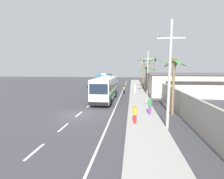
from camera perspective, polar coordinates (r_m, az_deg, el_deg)
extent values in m
plane|color=#3A3A3F|center=(17.95, -11.67, -8.59)|extent=(160.00, 160.00, 0.00)
cube|color=#999993|center=(26.82, 9.37, -3.18)|extent=(3.20, 90.00, 0.14)
cube|color=white|center=(11.31, -25.00, -18.73)|extent=(0.16, 2.00, 0.01)
cube|color=white|center=(14.63, -16.40, -12.36)|extent=(0.16, 2.00, 0.01)
cube|color=white|center=(18.26, -11.32, -8.30)|extent=(0.16, 2.00, 0.01)
cube|color=white|center=(22.05, -8.02, -5.57)|extent=(0.16, 2.00, 0.01)
cube|color=white|center=(25.92, -5.71, -3.63)|extent=(0.16, 2.00, 0.01)
cube|color=white|center=(29.84, -4.01, -2.20)|extent=(0.16, 2.00, 0.01)
cube|color=white|center=(33.80, -2.71, -1.09)|extent=(0.16, 2.00, 0.01)
cube|color=white|center=(37.78, -1.68, -0.22)|extent=(0.16, 2.00, 0.01)
cube|color=white|center=(41.78, -0.85, 0.48)|extent=(0.16, 2.00, 0.01)
cube|color=white|center=(45.79, -0.17, 1.06)|extent=(0.16, 2.00, 0.01)
cube|color=white|center=(49.81, 0.41, 1.55)|extent=(0.16, 2.00, 0.01)
cube|color=white|center=(53.83, 0.90, 1.96)|extent=(0.16, 2.00, 0.01)
cube|color=white|center=(57.87, 1.32, 2.32)|extent=(0.16, 2.00, 0.01)
cube|color=white|center=(61.90, 1.69, 2.63)|extent=(0.16, 2.00, 0.01)
cube|color=white|center=(65.95, 2.01, 2.90)|extent=(0.16, 2.00, 0.01)
cube|color=white|center=(31.80, 3.16, -1.62)|extent=(0.14, 70.00, 0.01)
cube|color=#9E998E|center=(30.98, 16.14, 0.25)|extent=(0.24, 60.00, 2.54)
cube|color=white|center=(25.30, -2.28, 0.53)|extent=(2.54, 10.73, 3.06)
cube|color=#192333|center=(25.44, -2.22, 1.78)|extent=(2.57, 9.87, 0.98)
cube|color=#192333|center=(20.05, -4.65, 0.12)|extent=(2.30, 0.11, 1.29)
cube|color=#1E843D|center=(25.39, -2.27, -1.01)|extent=(2.58, 10.52, 0.55)
cube|color=black|center=(20.26, -4.65, -4.95)|extent=(2.45, 0.17, 0.44)
cube|color=#B7B7B7|center=(26.49, -1.85, 4.46)|extent=(1.39, 2.36, 0.28)
cube|color=black|center=(20.00, -0.51, 0.79)|extent=(0.12, 0.08, 0.36)
cube|color=black|center=(20.55, -8.46, 0.88)|extent=(0.12, 0.08, 0.36)
cylinder|color=black|center=(21.68, -0.60, -4.32)|extent=(0.32, 1.04, 1.04)
cylinder|color=black|center=(22.12, -6.93, -4.14)|extent=(0.32, 1.04, 1.04)
cylinder|color=black|center=(28.50, 1.18, -1.57)|extent=(0.32, 1.04, 1.04)
cylinder|color=black|center=(28.84, -3.68, -1.48)|extent=(0.32, 1.04, 1.04)
cube|color=#2366A8|center=(46.40, -2.38, 3.45)|extent=(2.52, 11.35, 2.96)
cube|color=#192333|center=(46.17, -2.42, 4.07)|extent=(2.55, 10.44, 0.95)
cube|color=#192333|center=(51.93, -1.41, 4.33)|extent=(2.27, 0.11, 1.24)
cube|color=orange|center=(46.44, -2.38, 2.63)|extent=(2.56, 11.12, 0.53)
cube|color=black|center=(52.13, -1.39, 2.44)|extent=(2.42, 0.17, 0.44)
cube|color=#B7B7B7|center=(44.92, -2.67, 5.39)|extent=(1.37, 2.50, 0.28)
cube|color=black|center=(51.93, -2.99, 4.56)|extent=(0.12, 0.08, 0.36)
cube|color=black|center=(51.53, 0.11, 4.55)|extent=(0.12, 0.08, 0.36)
cylinder|color=black|center=(50.60, -3.02, 2.21)|extent=(0.33, 1.04, 1.04)
cylinder|color=black|center=(50.25, -0.31, 2.19)|extent=(0.33, 1.04, 1.04)
cylinder|color=black|center=(43.38, -4.65, 1.39)|extent=(0.33, 1.04, 1.04)
cylinder|color=black|center=(42.97, -1.48, 1.35)|extent=(0.33, 1.04, 1.04)
cylinder|color=black|center=(32.38, 4.03, -0.94)|extent=(0.13, 0.60, 0.60)
cylinder|color=black|center=(33.72, 4.26, -0.62)|extent=(0.15, 0.61, 0.60)
cube|color=black|center=(32.97, 4.14, -0.41)|extent=(0.30, 1.11, 0.36)
cube|color=black|center=(33.24, 4.20, 0.00)|extent=(0.27, 0.61, 0.12)
cylinder|color=gray|center=(32.46, 4.06, -0.38)|extent=(0.08, 0.32, 0.67)
cylinder|color=black|center=(32.50, 4.08, 0.41)|extent=(0.56, 0.07, 0.04)
sphere|color=#EAEACC|center=(32.40, 4.06, 0.14)|extent=(0.14, 0.14, 0.14)
cylinder|color=gold|center=(33.16, 4.19, 0.47)|extent=(0.32, 0.32, 0.56)
sphere|color=black|center=(33.11, 4.20, 1.17)|extent=(0.26, 0.26, 0.26)
cylinder|color=red|center=(14.64, 7.88, -10.00)|extent=(0.28, 0.28, 0.76)
cylinder|color=gold|center=(14.45, 7.93, -7.40)|extent=(0.36, 0.36, 0.60)
sphere|color=#9E704C|center=(14.36, 7.96, -5.80)|extent=(0.25, 0.25, 0.25)
cylinder|color=beige|center=(32.30, 7.82, -0.59)|extent=(0.28, 0.28, 0.79)
cylinder|color=beige|center=(32.21, 7.84, 0.66)|extent=(0.36, 0.36, 0.62)
sphere|color=beige|center=(32.17, 7.85, 1.39)|extent=(0.23, 0.23, 0.23)
cylinder|color=#75388E|center=(17.66, 12.86, -7.02)|extent=(0.28, 0.28, 0.84)
cylinder|color=#2D7A47|center=(17.49, 12.93, -4.63)|extent=(0.36, 0.36, 0.66)
sphere|color=#9E704C|center=(17.41, 12.97, -3.27)|extent=(0.20, 0.20, 0.20)
cylinder|color=#9E9E99|center=(13.73, 19.09, 4.37)|extent=(0.24, 0.24, 8.49)
cube|color=#9E9E99|center=(13.92, 19.59, 16.27)|extent=(2.09, 0.12, 0.12)
cylinder|color=#4C4742|center=(13.79, 16.06, 17.00)|extent=(0.08, 0.08, 0.16)
cylinder|color=#4C4742|center=(14.13, 23.06, 16.46)|extent=(0.08, 0.08, 0.16)
cylinder|color=#9E9E99|center=(31.59, 12.14, 5.54)|extent=(0.24, 0.24, 8.08)
cube|color=#9E9E99|center=(31.63, 12.27, 10.25)|extent=(2.12, 0.12, 0.12)
cylinder|color=#4C4742|center=(31.58, 10.71, 10.51)|extent=(0.08, 0.08, 0.16)
cylinder|color=#4C4742|center=(31.73, 13.83, 10.42)|extent=(0.08, 0.08, 0.16)
cylinder|color=#9E9E99|center=(31.54, 10.71, 8.95)|extent=(1.66, 0.09, 0.09)
cube|color=#4C4C51|center=(31.49, 9.19, 8.88)|extent=(0.44, 0.24, 0.14)
cylinder|color=brown|center=(34.37, 11.68, 3.08)|extent=(0.29, 0.29, 4.99)
ellipsoid|color=#28702D|center=(34.48, 13.50, 6.83)|extent=(2.14, 0.52, 0.75)
ellipsoid|color=#28702D|center=(35.33, 11.88, 6.84)|extent=(0.67, 2.14, 0.79)
ellipsoid|color=#28702D|center=(34.78, 10.39, 6.58)|extent=(1.83, 1.42, 1.14)
ellipsoid|color=#28702D|center=(33.62, 10.55, 6.65)|extent=(1.79, 1.56, 1.04)
ellipsoid|color=#28702D|center=(33.47, 12.68, 6.58)|extent=(1.26, 1.95, 1.06)
sphere|color=brown|center=(34.30, 11.79, 7.32)|extent=(0.56, 0.56, 0.56)
cylinder|color=brown|center=(51.45, 12.41, 5.35)|extent=(0.33, 0.33, 6.79)
ellipsoid|color=#3D893D|center=(51.40, 13.31, 8.89)|extent=(1.52, 0.63, 0.71)
ellipsoid|color=#3D893D|center=(52.10, 12.80, 8.81)|extent=(1.00, 1.44, 0.82)
ellipsoid|color=#3D893D|center=(52.07, 12.12, 8.86)|extent=(0.92, 1.48, 0.77)
ellipsoid|color=#3D893D|center=(51.73, 11.77, 8.89)|extent=(1.47, 0.99, 0.75)
ellipsoid|color=#3D893D|center=(51.06, 11.85, 8.90)|extent=(1.45, 1.03, 0.77)
ellipsoid|color=#3D893D|center=(50.79, 12.39, 8.84)|extent=(0.68, 1.46, 0.87)
ellipsoid|color=#3D893D|center=(50.94, 12.98, 8.81)|extent=(1.07, 1.37, 0.89)
sphere|color=brown|center=(51.47, 12.51, 9.18)|extent=(0.56, 0.56, 0.56)
cylinder|color=brown|center=(40.58, 10.80, 5.29)|extent=(0.31, 0.31, 7.26)
ellipsoid|color=#3D893D|center=(40.74, 12.15, 9.93)|extent=(1.83, 0.46, 0.94)
ellipsoid|color=#3D893D|center=(41.53, 11.32, 10.12)|extent=(1.05, 1.91, 0.62)
ellipsoid|color=#3D893D|center=(41.23, 9.93, 10.08)|extent=(1.59, 1.58, 0.75)
ellipsoid|color=#3D893D|center=(40.02, 10.06, 9.92)|extent=(1.52, 1.44, 1.09)
ellipsoid|color=#3D893D|center=(39.72, 11.18, 10.22)|extent=(0.61, 1.93, 0.69)
sphere|color=brown|center=(40.64, 10.92, 10.48)|extent=(0.56, 0.56, 0.56)
cylinder|color=brown|center=(41.75, 14.32, 5.24)|extent=(0.25, 0.25, 7.25)
ellipsoid|color=#337F33|center=(42.03, 15.77, 9.73)|extent=(2.03, 0.57, 0.93)
ellipsoid|color=#337F33|center=(42.80, 14.69, 9.89)|extent=(0.94, 2.09, 0.67)
ellipsoid|color=#337F33|center=(42.08, 13.27, 9.61)|extent=(1.84, 1.15, 1.21)
ellipsoid|color=#337F33|center=(41.23, 13.31, 9.94)|extent=(1.97, 1.27, 0.81)
ellipsoid|color=#337F33|center=(40.86, 15.04, 10.02)|extent=(0.92, 2.10, 0.67)
sphere|color=brown|center=(41.81, 14.47, 10.28)|extent=(0.56, 0.56, 0.56)
cylinder|color=brown|center=(18.26, 20.24, 0.31)|extent=(0.30, 0.30, 5.58)
ellipsoid|color=#337F33|center=(18.41, 22.45, 8.35)|extent=(1.36, 0.55, 0.71)
ellipsoid|color=#337F33|center=(18.80, 20.86, 8.45)|extent=(0.82, 1.38, 0.67)
ellipsoid|color=#337F33|center=(18.50, 18.95, 8.37)|extent=(1.16, 1.18, 0.79)
ellipsoid|color=#337F33|center=(17.74, 18.90, 8.93)|extent=(1.41, 0.94, 0.49)
ellipsoid|color=#337F33|center=(17.59, 21.67, 8.65)|extent=(0.72, 1.41, 0.61)
sphere|color=brown|center=(18.17, 20.63, 9.25)|extent=(0.56, 0.56, 0.56)
cube|color=beige|center=(33.54, 25.05, 1.44)|extent=(14.40, 8.17, 3.80)
cube|color=#4C474C|center=(33.42, 25.23, 4.89)|extent=(15.27, 8.67, 0.24)
cube|color=#4C474C|center=(29.29, 27.83, 2.43)|extent=(10.08, 0.80, 0.10)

